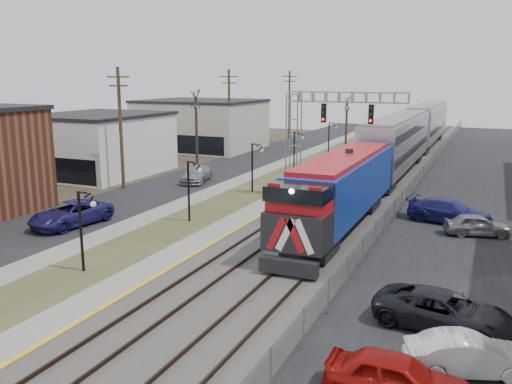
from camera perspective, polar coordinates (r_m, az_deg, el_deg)
The scene contains 23 objects.
ground at distance 19.99m, azimuth -24.34°, elevation -16.69°, with size 160.00×160.00×0.00m, color #473D2D.
street_west at distance 53.51m, azimuth -4.68°, elevation 2.12°, with size 7.00×120.00×0.04m, color black.
sidewalk at distance 51.55m, azimuth -0.27°, elevation 1.80°, with size 2.00×120.00×0.08m, color gray.
grass_median at distance 50.43m, azimuth 2.84°, elevation 1.54°, with size 4.00×120.00×0.06m, color #434826.
platform at distance 49.44m, azimuth 6.10°, elevation 1.38°, with size 2.00×120.00×0.24m, color gray.
ballast_bed at distance 48.21m, azimuth 11.76°, elevation 0.89°, with size 8.00×120.00×0.20m, color #595651.
platform_edge at distance 49.17m, azimuth 7.08°, elevation 1.44°, with size 0.24×120.00×0.01m, color gold.
track_near at distance 48.61m, azimuth 9.47°, elevation 1.28°, with size 1.58×120.00×0.15m.
track_far at distance 47.90m, azimuth 13.53°, elevation 0.95°, with size 1.58×120.00×0.15m.
train at distance 56.03m, azimuth 15.28°, elevation 5.14°, with size 3.00×63.05×5.33m.
signal_gantry at distance 41.40m, azimuth 6.24°, elevation 6.94°, with size 9.00×1.07×8.15m.
lampposts at distance 35.22m, azimuth -6.87°, elevation 0.11°, with size 0.14×62.14×4.00m.
utility_poles at distance 46.14m, azimuth -14.05°, elevation 6.44°, with size 0.28×80.28×10.00m.
fence at distance 47.42m, azimuth 16.76°, elevation 1.30°, with size 0.04×120.00×1.60m, color gray.
buildings_west at distance 50.00m, azimuth -20.43°, elevation 4.16°, with size 14.00×67.00×7.00m.
bare_trees at distance 57.08m, azimuth -3.90°, elevation 5.48°, with size 12.30×42.30×5.95m.
car_lot_a at distance 17.01m, azimuth 14.61°, elevation -18.53°, with size 1.68×4.18×1.43m, color #950F0B.
car_lot_b at distance 19.02m, azimuth 21.49°, elevation -15.78°, with size 1.36×3.90×1.29m, color silver.
car_lot_c at distance 21.67m, azimuth 19.21°, elevation -11.87°, with size 2.36×5.12×1.42m, color black.
car_lot_d at distance 36.82m, azimuth 19.70°, elevation -1.97°, with size 2.14×5.27×1.53m, color navy.
car_lot_e at distance 34.54m, azimuth 22.27°, elevation -3.28°, with size 1.52×3.77×1.29m, color slate.
car_street_a at distance 36.00m, azimuth -18.91°, elevation -2.23°, with size 2.52×5.47×1.52m, color navy.
car_street_b at distance 48.48m, azimuth -6.29°, elevation 1.88°, with size 2.01×4.93×1.43m, color gray.
Camera 1 is at (13.59, -11.35, 9.28)m, focal length 38.00 mm.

